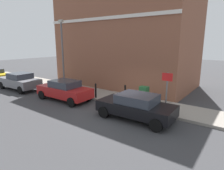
{
  "coord_description": "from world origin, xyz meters",
  "views": [
    {
      "loc": [
        -9.08,
        -5.84,
        4.08
      ],
      "look_at": [
        1.22,
        1.75,
        1.2
      ],
      "focal_mm": 30.83,
      "sensor_mm": 36.0,
      "label": 1
    }
  ],
  "objects": [
    {
      "name": "corner_building",
      "position": [
        6.64,
        4.05,
        4.88
      ],
      "size": [
        6.98,
        12.11,
        9.75
      ],
      "color": "brown",
      "rests_on": "ground"
    },
    {
      "name": "ground",
      "position": [
        0.0,
        0.0,
        0.0
      ],
      "size": [
        80.0,
        80.0,
        0.0
      ],
      "primitive_type": "plane",
      "color": "#38383A"
    },
    {
      "name": "sidewalk",
      "position": [
        1.96,
        6.0,
        0.07
      ],
      "size": [
        2.48,
        30.0,
        0.15
      ],
      "primitive_type": "cube",
      "color": "gray",
      "rests_on": "ground"
    },
    {
      "name": "bollard_near_cabinet",
      "position": [
        1.84,
        1.07,
        0.7
      ],
      "size": [
        0.14,
        0.14,
        1.04
      ],
      "color": "black",
      "rests_on": "sidewalk"
    },
    {
      "name": "lamppost",
      "position": [
        1.85,
        7.47,
        3.3
      ],
      "size": [
        0.2,
        0.44,
        5.72
      ],
      "color": "#59595B",
      "rests_on": "sidewalk"
    },
    {
      "name": "utility_cabinet",
      "position": [
        1.74,
        -0.42,
        0.68
      ],
      "size": [
        0.46,
        0.61,
        1.15
      ],
      "color": "#1E4C28",
      "rests_on": "sidewalk"
    },
    {
      "name": "car_grey",
      "position": [
        -0.68,
        10.31,
        0.76
      ],
      "size": [
        1.93,
        4.17,
        1.47
      ],
      "rotation": [
        0.0,
        0.0,
        1.59
      ],
      "color": "slate",
      "rests_on": "ground"
    },
    {
      "name": "bollard_far_kerb",
      "position": [
        0.97,
        3.01,
        0.7
      ],
      "size": [
        0.14,
        0.14,
        1.04
      ],
      "color": "black",
      "rests_on": "sidewalk"
    },
    {
      "name": "car_black",
      "position": [
        -0.44,
        -1.09,
        0.73
      ],
      "size": [
        2.01,
        4.16,
        1.38
      ],
      "rotation": [
        0.0,
        0.0,
        1.6
      ],
      "color": "black",
      "rests_on": "ground"
    },
    {
      "name": "car_red",
      "position": [
        -0.44,
        4.71,
        0.75
      ],
      "size": [
        1.88,
        4.18,
        1.44
      ],
      "rotation": [
        0.0,
        0.0,
        1.6
      ],
      "color": "maroon",
      "rests_on": "ground"
    },
    {
      "name": "street_sign",
      "position": [
        1.06,
        -2.15,
        1.66
      ],
      "size": [
        0.08,
        0.6,
        2.3
      ],
      "color": "#59595B",
      "rests_on": "sidewalk"
    }
  ]
}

